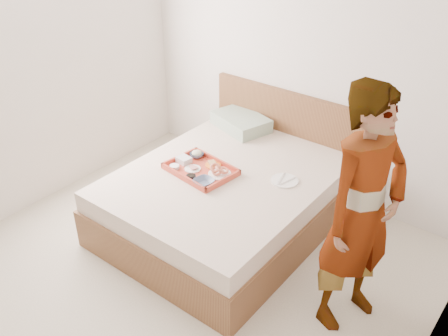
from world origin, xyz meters
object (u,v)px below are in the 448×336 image
person (362,213)px  dinner_plate (285,181)px  bed (227,199)px  tray (201,169)px

person → dinner_plate: bearing=79.1°
bed → tray: 0.37m
tray → dinner_plate: size_ratio=2.48×
bed → person: person is taller
dinner_plate → bed: bearing=-156.5°
bed → person: size_ratio=1.15×
bed → person: bearing=-12.6°
bed → dinner_plate: dinner_plate is taller
tray → dinner_plate: bearing=32.9°
person → bed: bearing=96.3°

